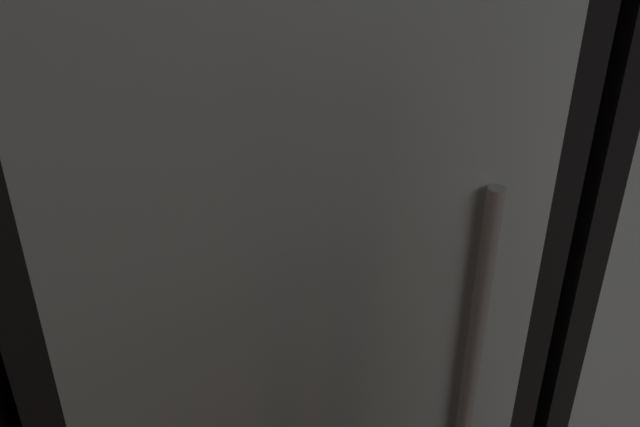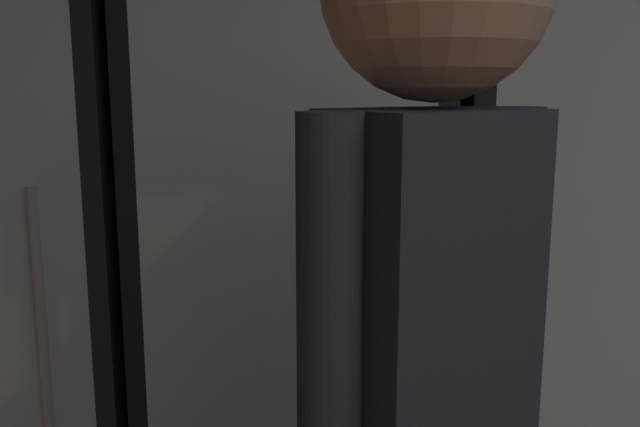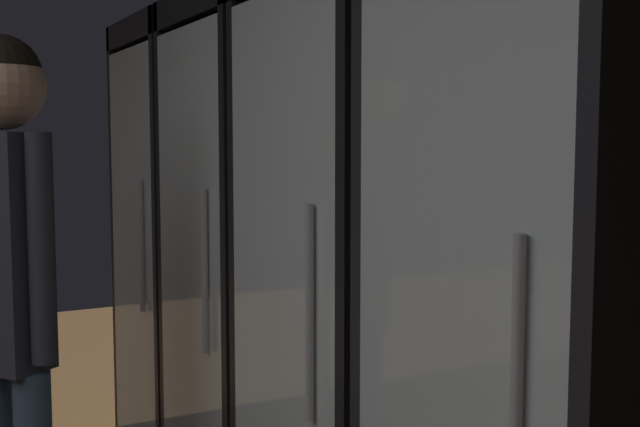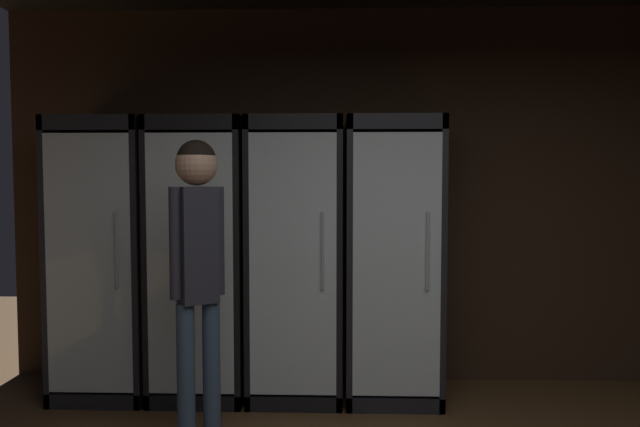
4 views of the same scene
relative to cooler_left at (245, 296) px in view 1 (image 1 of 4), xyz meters
The scene contains 2 objects.
cooler_left is the anchor object (origin of this frame).
cooler_center 0.67m from the cooler_left, ahead, with size 0.64×0.69×1.95m.
Camera 1 is at (-1.68, 1.73, 1.69)m, focal length 40.72 mm.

